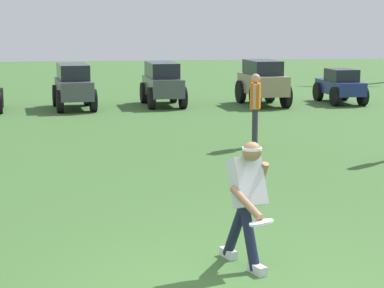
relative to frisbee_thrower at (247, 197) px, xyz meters
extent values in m
cylinder|color=#191E38|center=(0.02, -0.07, -0.44)|extent=(0.23, 0.37, 0.72)
cube|color=silver|center=(0.08, -0.22, -0.75)|extent=(0.18, 0.28, 0.10)
cylinder|color=#191E38|center=(-0.08, 0.22, -0.44)|extent=(0.26, 0.45, 0.69)
cube|color=silver|center=(-0.13, 0.37, -0.75)|extent=(0.18, 0.28, 0.10)
cube|color=silver|center=(0.00, 0.00, 0.17)|extent=(0.44, 0.46, 0.58)
sphere|color=#936B4C|center=(0.03, -0.09, 0.52)|extent=(0.27, 0.27, 0.21)
cylinder|color=white|center=(0.03, -0.09, 0.55)|extent=(0.27, 0.27, 0.03)
cylinder|color=#936B4C|center=(-0.08, -0.33, 0.02)|extent=(0.27, 0.57, 0.27)
cylinder|color=#936B4C|center=(0.17, 0.11, 0.14)|extent=(0.17, 0.29, 0.49)
cylinder|color=white|center=(0.01, -0.64, -0.11)|extent=(0.35, 0.35, 0.08)
cylinder|color=#33333D|center=(1.81, 7.49, -0.39)|extent=(0.14, 0.14, 0.82)
cylinder|color=#33333D|center=(1.87, 7.66, -0.39)|extent=(0.14, 0.14, 0.82)
cube|color=orange|center=(1.84, 7.58, 0.29)|extent=(0.29, 0.38, 0.54)
cylinder|color=tan|center=(1.78, 7.38, 0.30)|extent=(0.09, 0.09, 0.52)
cylinder|color=tan|center=(1.91, 7.78, 0.30)|extent=(0.09, 0.09, 0.52)
sphere|color=tan|center=(1.84, 7.58, 0.66)|extent=(0.25, 0.25, 0.20)
cylinder|color=black|center=(-4.28, 15.55, -0.50)|extent=(0.23, 0.61, 0.60)
cube|color=#474C51|center=(-2.05, 14.84, -0.20)|extent=(1.21, 2.49, 0.55)
cube|color=#1E232B|center=(-2.06, 14.99, 0.31)|extent=(1.03, 1.88, 0.46)
cylinder|color=black|center=(-2.61, 15.62, -0.47)|extent=(0.25, 0.68, 0.66)
cylinder|color=black|center=(-1.66, 15.72, -0.47)|extent=(0.25, 0.68, 0.66)
cylinder|color=black|center=(-2.44, 13.95, -0.47)|extent=(0.25, 0.68, 0.66)
cylinder|color=black|center=(-1.48, 14.06, -0.47)|extent=(0.25, 0.68, 0.66)
cube|color=#474C51|center=(0.68, 15.27, -0.20)|extent=(1.10, 2.45, 0.55)
cube|color=#1E232B|center=(0.67, 15.42, 0.31)|extent=(0.95, 1.85, 0.46)
cylinder|color=black|center=(0.15, 16.08, -0.47)|extent=(0.22, 0.67, 0.66)
cylinder|color=black|center=(1.11, 16.14, -0.47)|extent=(0.22, 0.67, 0.66)
cylinder|color=black|center=(0.25, 14.41, -0.47)|extent=(0.22, 0.67, 0.66)
cylinder|color=black|center=(1.21, 14.47, -0.47)|extent=(0.22, 0.67, 0.66)
cube|color=#998466|center=(3.79, 14.94, -0.14)|extent=(1.16, 2.42, 0.60)
cube|color=#1E232B|center=(3.78, 14.99, 0.38)|extent=(0.98, 1.61, 0.44)
cylinder|color=black|center=(3.24, 15.68, -0.44)|extent=(0.24, 0.73, 0.72)
cylinder|color=black|center=(4.21, 15.76, -0.44)|extent=(0.24, 0.73, 0.72)
cylinder|color=black|center=(3.36, 14.13, -0.44)|extent=(0.24, 0.73, 0.72)
cylinder|color=black|center=(4.34, 14.21, -0.44)|extent=(0.24, 0.73, 0.72)
cube|color=navy|center=(6.37, 15.16, -0.29)|extent=(0.99, 2.24, 0.42)
cube|color=#1E232B|center=(6.38, 15.06, 0.11)|extent=(0.84, 1.13, 0.38)
cylinder|color=black|center=(5.89, 15.91, -0.50)|extent=(0.21, 0.61, 0.60)
cylinder|color=black|center=(6.79, 15.95, -0.50)|extent=(0.21, 0.61, 0.60)
cylinder|color=black|center=(5.96, 14.37, -0.50)|extent=(0.21, 0.61, 0.60)
cylinder|color=black|center=(6.86, 14.41, -0.50)|extent=(0.21, 0.61, 0.60)
camera|label=1|loc=(-1.73, -7.79, 1.95)|focal=70.00mm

